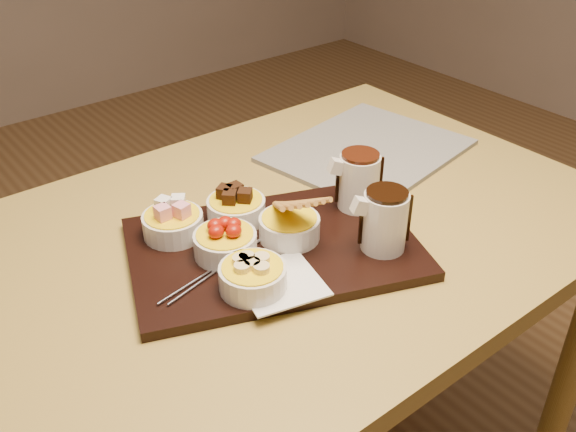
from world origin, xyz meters
TOP-DOWN VIEW (x-y plane):
  - dining_table at (0.00, 0.00)m, footprint 1.20×0.80m
  - serving_board at (-0.05, -0.05)m, footprint 0.54×0.45m
  - napkin at (-0.11, -0.14)m, footprint 0.14×0.14m
  - bowl_marshmallows at (-0.17, 0.07)m, footprint 0.10×0.10m
  - bowl_cake at (-0.06, 0.04)m, footprint 0.10×0.10m
  - bowl_strawberries at (-0.13, -0.03)m, footprint 0.10×0.10m
  - bowl_biscotti at (-0.02, -0.06)m, footprint 0.10×0.10m
  - bowl_bananas at (-0.15, -0.13)m, footprint 0.10×0.10m
  - pitcher_dark_chocolate at (0.08, -0.17)m, footprint 0.09×0.09m
  - pitcher_milk_chocolate at (0.14, -0.05)m, footprint 0.09×0.09m
  - fondue_skewers at (-0.15, -0.05)m, footprint 0.08×0.26m
  - newspaper at (0.32, 0.11)m, footprint 0.43×0.37m

SIDE VIEW (x-z plane):
  - dining_table at x=0.00m, z-range 0.28..1.03m
  - newspaper at x=0.32m, z-range 0.75..0.76m
  - serving_board at x=-0.05m, z-range 0.75..0.77m
  - napkin at x=-0.11m, z-range 0.77..0.77m
  - fondue_skewers at x=-0.15m, z-range 0.77..0.78m
  - bowl_marshmallows at x=-0.17m, z-range 0.77..0.81m
  - bowl_cake at x=-0.06m, z-range 0.77..0.81m
  - bowl_strawberries at x=-0.13m, z-range 0.77..0.81m
  - bowl_biscotti at x=-0.02m, z-range 0.77..0.81m
  - bowl_bananas at x=-0.15m, z-range 0.77..0.81m
  - pitcher_dark_chocolate at x=0.08m, z-range 0.77..0.87m
  - pitcher_milk_chocolate at x=0.14m, z-range 0.77..0.87m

